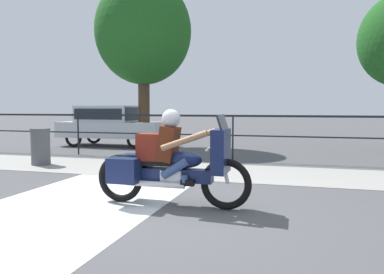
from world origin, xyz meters
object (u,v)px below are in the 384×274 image
Objects in this scene: parked_car at (110,123)px; tree_behind_car at (143,32)px; motorcycle at (170,162)px; trash_bin at (41,147)px.

tree_behind_car reaches higher than parked_car.
motorcycle is at bearing -64.35° from tree_behind_car.
parked_car is (-5.29, 8.00, 0.24)m from motorcycle.
motorcycle is 5.57m from trash_bin.
tree_behind_car is at bearing 116.26° from motorcycle.
parked_car is 3.77m from tree_behind_car.
trash_bin is at bearing -99.61° from tree_behind_car.
motorcycle reaches higher than trash_bin.
parked_car is 4.31× the size of trash_bin.
motorcycle is 9.59m from parked_car.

